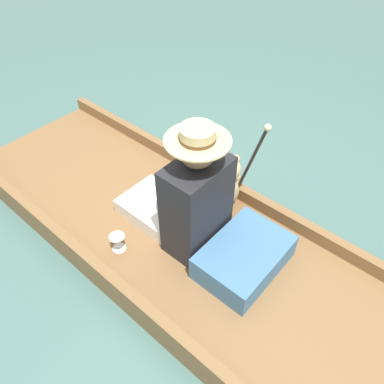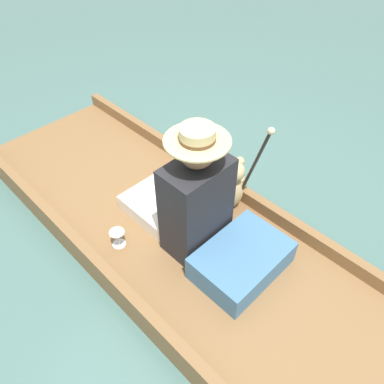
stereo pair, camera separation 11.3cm
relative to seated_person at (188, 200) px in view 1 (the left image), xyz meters
name	(u,v)px [view 1 (the left image)]	position (x,y,z in m)	size (l,w,h in m)	color
ground_plane	(169,238)	(-0.03, 0.15, -0.45)	(16.00, 16.00, 0.00)	#476B66
punt_boat	(168,231)	(-0.03, 0.15, -0.38)	(1.13, 3.27, 0.23)	brown
seat_cushion	(244,257)	(0.04, -0.41, -0.23)	(0.55, 0.38, 0.17)	teal
seated_person	(188,200)	(0.00, 0.00, 0.00)	(0.39, 0.75, 0.86)	white
teddy_bear	(228,183)	(0.39, -0.01, -0.13)	(0.28, 0.16, 0.40)	tan
wine_glass	(117,240)	(-0.37, 0.25, -0.23)	(0.10, 0.10, 0.12)	silver
walking_cane	(252,160)	(0.44, -0.14, 0.11)	(0.04, 0.22, 0.72)	#2D2823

